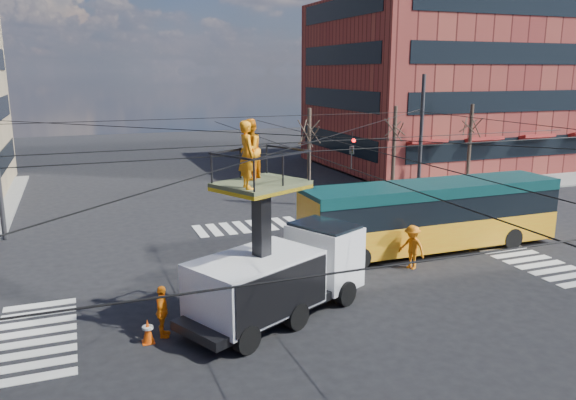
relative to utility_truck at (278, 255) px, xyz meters
The scene contains 13 objects.
ground 3.34m from the utility_truck, 26.40° to the left, with size 120.00×120.00×0.00m, color black.
sidewalk_ne 32.20m from the utility_truck, 43.55° to the left, with size 18.00×18.00×0.12m, color slate.
crosswalks 3.34m from the utility_truck, 26.40° to the left, with size 22.40×22.40×0.02m, color silver, non-canonical shape.
building_ne 35.26m from the utility_truck, 45.98° to the left, with size 20.06×16.06×14.00m.
overhead_network 3.44m from the utility_truck, 34.78° to the left, with size 24.24×24.24×8.00m.
tree_a 16.54m from the utility_truck, 63.52° to the left, with size 2.00×2.00×6.00m.
tree_b 19.92m from the utility_truck, 47.76° to the left, with size 2.00×2.00×6.00m.
tree_c 24.34m from the utility_truck, 37.19° to the left, with size 2.00×2.00×6.00m.
utility_truck is the anchor object (origin of this frame).
city_bus 9.97m from the utility_truck, 24.97° to the left, with size 12.47×2.66×3.20m.
traffic_cone 4.81m from the utility_truck, behind, with size 0.36×0.36×0.78m, color #FF520A.
worker_ground 4.17m from the utility_truck, behind, with size 0.98×0.41×1.68m, color orange.
flagger 7.34m from the utility_truck, 19.16° to the left, with size 1.22×0.70×1.89m, color orange.
Camera 1 is at (-8.35, -17.98, 8.16)m, focal length 35.00 mm.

